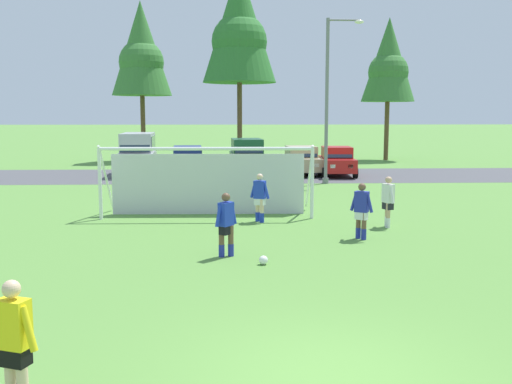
{
  "coord_description": "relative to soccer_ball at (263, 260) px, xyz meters",
  "views": [
    {
      "loc": [
        -1.34,
        -7.51,
        3.58
      ],
      "look_at": [
        -0.68,
        7.97,
        1.51
      ],
      "focal_mm": 40.49,
      "sensor_mm": 36.0,
      "label": 1
    }
  ],
  "objects": [
    {
      "name": "parked_car_slot_center_right",
      "position": [
        5.5,
        20.39,
        0.77
      ],
      "size": [
        2.21,
        4.29,
        1.72
      ],
      "color": "red",
      "rests_on": "ground"
    },
    {
      "name": "parked_car_slot_left",
      "position": [
        -3.41,
        21.49,
        0.77
      ],
      "size": [
        2.27,
        4.32,
        1.72
      ],
      "color": "navy",
      "rests_on": "ground"
    },
    {
      "name": "player_winger_right",
      "position": [
        3.0,
        2.78,
        0.71
      ],
      "size": [
        0.62,
        0.54,
        1.64
      ],
      "color": "brown",
      "rests_on": "ground"
    },
    {
      "name": "tree_mid_left",
      "position": [
        -0.14,
        29.02,
        9.68
      ],
      "size": [
        5.33,
        5.33,
        14.23
      ],
      "color": "brown",
      "rests_on": "ground"
    },
    {
      "name": "tree_left_edge",
      "position": [
        -7.64,
        32.03,
        8.31
      ],
      "size": [
        4.59,
        4.59,
        12.24
      ],
      "color": "brown",
      "rests_on": "ground"
    },
    {
      "name": "parking_lot_strip",
      "position": [
        0.58,
        20.72,
        -0.11
      ],
      "size": [
        52.0,
        8.4,
        0.01
      ],
      "primitive_type": "cube",
      "color": "#4C4C51",
      "rests_on": "ground"
    },
    {
      "name": "player_trailing_back",
      "position": [
        4.25,
        4.53,
        0.71
      ],
      "size": [
        0.36,
        0.74,
        1.64
      ],
      "color": "tan",
      "rests_on": "ground"
    },
    {
      "name": "soccer_goal",
      "position": [
        -1.61,
        7.05,
        1.18
      ],
      "size": [
        7.46,
        2.1,
        2.57
      ],
      "color": "white",
      "rests_on": "ground"
    },
    {
      "name": "ground_plane",
      "position": [
        0.58,
        8.95,
        -0.11
      ],
      "size": [
        400.0,
        400.0,
        0.0
      ],
      "primitive_type": "plane",
      "color": "#598C3D"
    },
    {
      "name": "parked_car_slot_far_left",
      "position": [
        -6.35,
        21.28,
        1.23
      ],
      "size": [
        2.46,
        4.93,
        2.52
      ],
      "color": "#B2B2BC",
      "rests_on": "ground"
    },
    {
      "name": "tree_center_back",
      "position": [
        11.64,
        32.27,
        7.57
      ],
      "size": [
        4.19,
        4.19,
        11.17
      ],
      "color": "brown",
      "rests_on": "ground"
    },
    {
      "name": "parked_car_slot_center",
      "position": [
        3.46,
        21.07,
        0.77
      ],
      "size": [
        2.25,
        4.31,
        1.72
      ],
      "color": "tan",
      "rests_on": "ground"
    },
    {
      "name": "referee",
      "position": [
        -3.39,
        -6.79,
        0.71
      ],
      "size": [
        0.69,
        0.42,
        1.64
      ],
      "color": "beige",
      "rests_on": "ground"
    },
    {
      "name": "player_striker_near",
      "position": [
        0.19,
        5.63,
        0.71
      ],
      "size": [
        0.67,
        0.45,
        1.64
      ],
      "color": "beige",
      "rests_on": "ground"
    },
    {
      "name": "parked_car_slot_center_left",
      "position": [
        0.19,
        21.33,
        1.0
      ],
      "size": [
        2.33,
        4.7,
        2.16
      ],
      "color": "#194C2D",
      "rests_on": "ground"
    },
    {
      "name": "soccer_ball",
      "position": [
        0.0,
        0.0,
        0.0
      ],
      "size": [
        0.22,
        0.22,
        0.22
      ],
      "color": "white",
      "rests_on": "ground"
    },
    {
      "name": "player_defender_far",
      "position": [
        -0.9,
        0.85,
        0.71
      ],
      "size": [
        0.58,
        0.58,
        1.64
      ],
      "color": "brown",
      "rests_on": "ground"
    },
    {
      "name": "street_lamp",
      "position": [
        4.36,
        16.52,
        4.28
      ],
      "size": [
        2.0,
        0.32,
        8.49
      ],
      "color": "slate",
      "rests_on": "ground"
    }
  ]
}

